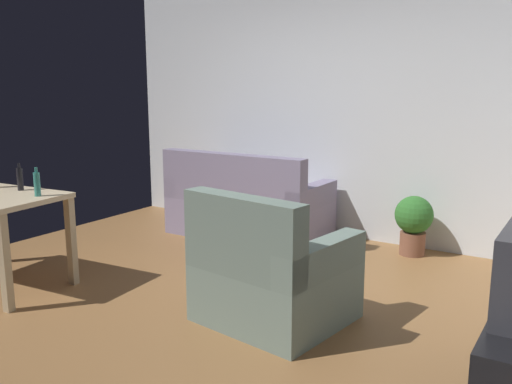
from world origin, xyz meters
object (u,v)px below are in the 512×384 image
(potted_plant, at_px, (414,221))
(bottle_tall, at_px, (37,184))
(bottle_dark, at_px, (20,179))
(armchair, at_px, (271,276))
(couch, at_px, (246,208))

(potted_plant, bearing_deg, bottle_tall, -131.43)
(bottle_tall, bearing_deg, bottle_dark, 166.80)
(armchair, bearing_deg, couch, -44.07)
(armchair, xyz_separation_m, bottle_tall, (-1.80, -0.46, 0.54))
(bottle_tall, bearing_deg, couch, 77.38)
(bottle_tall, bearing_deg, armchair, 14.35)
(couch, relative_size, bottle_dark, 7.50)
(potted_plant, xyz_separation_m, bottle_dark, (-2.50, -2.40, 0.53))
(potted_plant, xyz_separation_m, armchair, (-0.38, -2.01, -0.01))
(couch, distance_m, armchair, 2.15)
(bottle_dark, bearing_deg, potted_plant, 43.78)
(couch, relative_size, armchair, 1.65)
(armchair, distance_m, bottle_dark, 2.22)
(armchair, relative_size, bottle_dark, 4.55)
(armchair, height_order, bottle_dark, bottle_dark)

